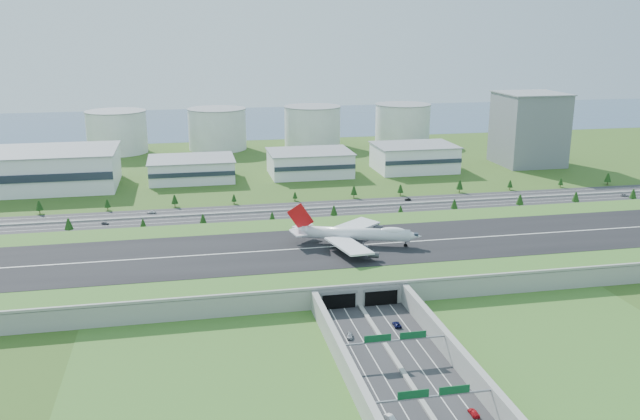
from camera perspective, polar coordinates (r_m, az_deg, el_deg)
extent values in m
plane|color=#2E4E18|center=(312.96, 1.04, -4.54)|extent=(1200.00, 1200.00, 0.00)
cube|color=gray|center=(311.61, 1.04, -3.85)|extent=(520.00, 100.00, 8.00)
cube|color=#406121|center=(310.29, 1.05, -3.13)|extent=(520.00, 100.00, 0.16)
cube|color=black|center=(310.25, 1.05, -3.11)|extent=(520.00, 58.00, 0.12)
cube|color=silver|center=(310.22, 1.05, -3.10)|extent=(520.00, 0.90, 0.02)
cube|color=gray|center=(265.04, 3.37, -6.35)|extent=(520.00, 1.20, 1.20)
cube|color=#28282B|center=(216.45, 7.53, -14.26)|extent=(34.00, 120.00, 0.12)
cube|color=gray|center=(216.26, 7.54, -14.17)|extent=(1.60, 120.00, 0.90)
cube|color=gray|center=(218.34, 2.07, -12.67)|extent=(2.40, 100.00, 8.00)
cube|color=gray|center=(228.75, 11.16, -11.59)|extent=(2.40, 100.00, 8.00)
cube|color=black|center=(264.46, 1.60, -7.65)|extent=(13.00, 1.20, 6.00)
cube|color=black|center=(268.54, 5.16, -7.34)|extent=(13.00, 1.20, 6.00)
cylinder|color=gray|center=(222.71, 1.55, -12.21)|extent=(0.70, 0.70, 7.00)
cylinder|color=gray|center=(233.36, 10.86, -11.15)|extent=(0.70, 0.70, 7.00)
cube|color=gray|center=(225.65, 6.35, -10.87)|extent=(38.00, 0.50, 0.50)
cube|color=#0C4C23|center=(223.32, 4.88, -10.72)|extent=(9.00, 0.30, 2.40)
cube|color=#0C4C23|center=(226.73, 7.84, -10.39)|extent=(9.00, 0.30, 2.40)
cylinder|color=gray|center=(193.32, 3.98, -16.91)|extent=(0.70, 0.70, 7.00)
cylinder|color=gray|center=(205.50, 14.64, -15.30)|extent=(0.70, 0.70, 7.00)
cube|color=gray|center=(196.70, 9.54, -15.22)|extent=(38.00, 0.50, 0.50)
cube|color=#0C4C23|center=(194.04, 7.86, -15.13)|extent=(9.00, 0.30, 2.40)
cube|color=#0C4C23|center=(197.96, 11.25, -14.63)|extent=(9.00, 0.30, 2.40)
cube|color=#28282B|center=(401.89, -1.88, 0.00)|extent=(560.00, 36.00, 0.12)
cylinder|color=#3D2819|center=(380.32, -20.36, -1.65)|extent=(0.50, 0.50, 2.98)
cone|color=black|center=(379.28, -20.42, -1.10)|extent=(4.63, 4.63, 5.95)
cylinder|color=#3D2819|center=(376.13, -14.65, -1.43)|extent=(0.50, 0.50, 2.08)
cone|color=black|center=(375.39, -14.68, -1.04)|extent=(3.23, 3.23, 4.16)
cylinder|color=#3D2819|center=(375.38, -9.81, -1.15)|extent=(0.50, 0.50, 2.41)
cone|color=black|center=(374.53, -9.83, -0.70)|extent=(3.75, 3.75, 4.83)
cylinder|color=#3D2819|center=(378.13, -4.04, -0.87)|extent=(0.50, 0.50, 2.05)
cone|color=black|center=(377.41, -4.05, -0.49)|extent=(3.18, 3.18, 4.09)
cylinder|color=#3D2819|center=(383.89, 1.17, -0.53)|extent=(0.50, 0.50, 2.72)
cone|color=black|center=(382.95, 1.18, -0.03)|extent=(4.23, 4.23, 5.44)
cylinder|color=#3D2819|center=(394.23, 6.79, -0.26)|extent=(0.50, 0.50, 1.99)
cone|color=black|center=(393.55, 6.80, 0.09)|extent=(3.10, 3.10, 3.99)
cylinder|color=#3D2819|center=(405.41, 11.22, 0.04)|extent=(0.50, 0.50, 2.71)
cone|color=black|center=(404.52, 11.24, 0.51)|extent=(4.21, 4.21, 5.42)
cylinder|color=#3D2819|center=(422.93, 16.45, 0.35)|extent=(0.50, 0.50, 3.00)
cone|color=black|center=(421.99, 16.49, 0.86)|extent=(4.67, 4.67, 6.00)
cylinder|color=#3D2819|center=(441.16, 20.70, 0.59)|extent=(0.50, 0.50, 2.93)
cone|color=black|center=(440.28, 20.74, 1.06)|extent=(4.56, 4.56, 5.86)
cylinder|color=#3D2819|center=(462.99, 24.82, 0.81)|extent=(0.50, 0.50, 2.91)
cone|color=black|center=(462.16, 24.87, 1.26)|extent=(4.53, 4.53, 5.83)
cylinder|color=#3D2819|center=(426.18, -22.53, -0.11)|extent=(0.50, 0.50, 2.80)
cone|color=black|center=(425.31, -22.58, 0.36)|extent=(4.35, 4.35, 5.60)
cylinder|color=#3D2819|center=(420.33, -17.45, 0.14)|extent=(0.50, 0.50, 2.36)
cone|color=black|center=(419.58, -17.48, 0.53)|extent=(3.68, 3.68, 4.73)
cylinder|color=#3D2819|center=(417.75, -12.12, 0.44)|extent=(0.50, 0.50, 2.67)
cone|color=black|center=(416.90, -12.15, 0.89)|extent=(4.16, 4.16, 5.35)
cylinder|color=#3D2819|center=(418.68, -7.25, 0.66)|extent=(0.50, 0.50, 2.13)
cone|color=black|center=(418.00, -7.26, 1.02)|extent=(3.31, 3.31, 4.26)
cylinder|color=#3D2819|center=(422.93, -2.12, 0.92)|extent=(0.50, 0.50, 2.01)
cone|color=black|center=(422.29, -2.12, 1.25)|extent=(3.13, 3.13, 4.02)
cylinder|color=#3D2819|center=(430.37, 2.87, 1.22)|extent=(0.50, 0.50, 2.76)
cone|color=black|center=(429.52, 2.87, 1.67)|extent=(4.30, 4.30, 5.53)
cylinder|color=#3D2819|center=(438.85, 6.77, 1.39)|extent=(0.50, 0.50, 2.57)
cone|color=black|center=(438.08, 6.79, 1.81)|extent=(3.99, 3.99, 5.13)
cylinder|color=#3D2819|center=(452.89, 11.66, 1.64)|extent=(0.50, 0.50, 2.98)
cone|color=black|center=(452.03, 11.68, 2.11)|extent=(4.63, 4.63, 5.95)
cylinder|color=#3D2819|center=(467.93, 15.69, 1.79)|extent=(0.50, 0.50, 2.37)
cone|color=black|center=(467.26, 15.72, 2.15)|extent=(3.69, 3.69, 4.75)
cylinder|color=#3D2819|center=(485.73, 19.58, 1.95)|extent=(0.50, 0.50, 2.30)
cone|color=black|center=(485.10, 19.62, 2.28)|extent=(3.57, 3.57, 4.59)
cylinder|color=#3D2819|center=(504.63, 23.04, 2.12)|extent=(0.50, 0.50, 2.96)
cone|color=black|center=(503.86, 23.09, 2.54)|extent=(4.61, 4.61, 5.93)
cube|color=white|center=(493.02, -23.67, 3.08)|extent=(120.00, 60.00, 25.00)
cube|color=white|center=(487.39, -10.76, 3.38)|extent=(58.00, 42.00, 15.00)
cube|color=white|center=(495.22, -0.87, 3.96)|extent=(58.00, 42.00, 17.00)
cube|color=white|center=(515.44, 7.93, 4.38)|extent=(58.00, 42.00, 19.00)
cube|color=slate|center=(555.36, 17.18, 6.52)|extent=(46.00, 46.00, 55.00)
cylinder|color=silver|center=(606.39, -16.73, 6.29)|extent=(50.00, 50.00, 35.00)
cylinder|color=silver|center=(604.49, -8.64, 6.74)|extent=(50.00, 50.00, 35.00)
cylinder|color=silver|center=(614.45, -0.64, 7.05)|extent=(50.00, 50.00, 35.00)
cylinder|color=silver|center=(635.72, 6.96, 7.22)|extent=(50.00, 50.00, 35.00)
cube|color=#384E6B|center=(777.19, -6.68, 7.41)|extent=(1200.00, 260.00, 0.06)
cylinder|color=silver|center=(312.07, 3.03, -2.01)|extent=(48.89, 21.65, 5.69)
cone|color=silver|center=(311.23, 7.93, -2.19)|extent=(8.58, 7.70, 5.69)
cone|color=silver|center=(315.07, -1.81, -1.76)|extent=(10.26, 8.28, 5.69)
ellipsoid|color=silver|center=(310.67, 6.15, -1.77)|extent=(12.91, 8.15, 3.50)
cube|color=silver|center=(298.16, 2.44, -3.02)|extent=(17.24, 28.57, 1.40)
cube|color=silver|center=(326.86, 2.93, -1.36)|extent=(28.02, 25.75, 1.40)
cylinder|color=#38383D|center=(302.54, 3.65, -3.16)|extent=(5.24, 4.03, 2.67)
cylinder|color=#38383D|center=(293.02, 4.53, -3.80)|extent=(5.24, 4.03, 2.67)
cylinder|color=#38383D|center=(322.79, 3.93, -1.96)|extent=(5.24, 4.03, 2.67)
cylinder|color=#38383D|center=(331.86, 4.93, -1.49)|extent=(5.24, 4.03, 2.67)
cube|color=silver|center=(309.28, -1.82, -1.95)|extent=(7.09, 10.61, 0.53)
cube|color=silver|center=(320.18, -1.49, -1.34)|extent=(10.88, 10.43, 0.53)
cube|color=#BA0C10|center=(313.01, -1.66, -0.58)|extent=(12.23, 4.90, 13.32)
cylinder|color=black|center=(312.64, 7.22, -2.98)|extent=(1.69, 0.62, 1.69)
cylinder|color=black|center=(311.09, 2.32, -2.96)|extent=(1.69, 0.62, 1.69)
cylinder|color=black|center=(316.47, 2.42, -2.64)|extent=(1.69, 0.62, 1.69)
cylinder|color=black|center=(311.60, 1.34, -2.92)|extent=(1.69, 0.62, 1.69)
cylinder|color=black|center=(316.97, 1.46, -2.60)|extent=(1.69, 0.62, 1.69)
imported|color=#B7B8BC|center=(242.25, 2.51, -10.50)|extent=(3.06, 5.25, 1.68)
imported|color=silver|center=(197.30, 6.00, -17.10)|extent=(2.99, 5.35, 1.67)
imported|color=#0B0E3A|center=(251.97, 6.49, -9.55)|extent=(2.55, 5.33, 1.47)
imported|color=red|center=(203.86, 12.82, -16.30)|extent=(2.10, 5.14, 1.49)
imported|color=slate|center=(390.94, -17.65, -1.06)|extent=(4.46, 3.13, 1.41)
imported|color=black|center=(426.48, 7.40, 0.89)|extent=(4.17, 1.86, 1.33)
imported|color=#9E9EA2|center=(475.30, 24.28, 1.14)|extent=(5.50, 4.00, 1.39)
imported|color=white|center=(406.26, -14.03, -0.17)|extent=(5.65, 3.52, 1.53)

